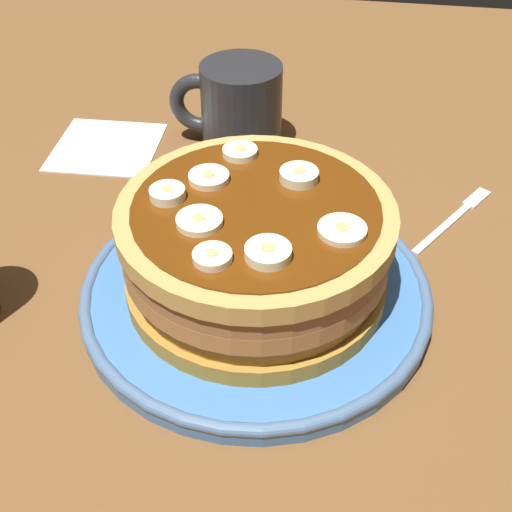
% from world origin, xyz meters
% --- Properties ---
extents(ground_plane, '(1.40, 1.40, 0.03)m').
position_xyz_m(ground_plane, '(0.00, 0.00, -0.01)').
color(ground_plane, brown).
extents(plate, '(0.28, 0.28, 0.02)m').
position_xyz_m(plate, '(0.00, 0.00, 0.01)').
color(plate, '#3F72B2').
rests_on(plate, ground_plane).
extents(pancake_stack, '(0.21, 0.21, 0.08)m').
position_xyz_m(pancake_stack, '(0.00, 0.00, 0.05)').
color(pancake_stack, '#A3762C').
rests_on(pancake_stack, plate).
extents(banana_slice_0, '(0.03, 0.03, 0.01)m').
position_xyz_m(banana_slice_0, '(-0.06, 0.02, 0.10)').
color(banana_slice_0, '#F6E6B7').
rests_on(banana_slice_0, pancake_stack).
extents(banana_slice_1, '(0.03, 0.03, 0.01)m').
position_xyz_m(banana_slice_1, '(0.04, 0.03, 0.10)').
color(banana_slice_1, '#FBF0BD').
rests_on(banana_slice_1, pancake_stack).
extents(banana_slice_2, '(0.03, 0.03, 0.01)m').
position_xyz_m(banana_slice_2, '(-0.02, 0.05, 0.10)').
color(banana_slice_2, '#F4F2BE').
rests_on(banana_slice_2, pancake_stack).
extents(banana_slice_3, '(0.03, 0.03, 0.01)m').
position_xyz_m(banana_slice_3, '(0.02, -0.07, 0.10)').
color(banana_slice_3, '#F4F0BF').
rests_on(banana_slice_3, pancake_stack).
extents(banana_slice_4, '(0.03, 0.03, 0.01)m').
position_xyz_m(banana_slice_4, '(0.02, 0.06, 0.10)').
color(banana_slice_4, '#FCE5C6').
rests_on(banana_slice_4, pancake_stack).
extents(banana_slice_5, '(0.03, 0.03, 0.01)m').
position_xyz_m(banana_slice_5, '(-0.03, -0.04, 0.10)').
color(banana_slice_5, beige).
rests_on(banana_slice_5, pancake_stack).
extents(banana_slice_6, '(0.03, 0.03, 0.01)m').
position_xyz_m(banana_slice_6, '(0.04, -0.03, 0.10)').
color(banana_slice_6, '#FEE0B6').
rests_on(banana_slice_6, pancake_stack).
extents(banana_slice_7, '(0.03, 0.03, 0.01)m').
position_xyz_m(banana_slice_7, '(0.07, -0.00, 0.10)').
color(banana_slice_7, '#F3EBC3').
rests_on(banana_slice_7, pancake_stack).
extents(coffee_mug, '(0.12, 0.09, 0.09)m').
position_xyz_m(coffee_mug, '(0.06, -0.24, 0.05)').
color(coffee_mug, '#262628').
rests_on(coffee_mug, ground_plane).
extents(napkin, '(0.11, 0.11, 0.00)m').
position_xyz_m(napkin, '(0.20, -0.21, 0.00)').
color(napkin, white).
rests_on(napkin, ground_plane).
extents(fork, '(0.08, 0.11, 0.01)m').
position_xyz_m(fork, '(-0.17, -0.14, 0.00)').
color(fork, silver).
rests_on(fork, ground_plane).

